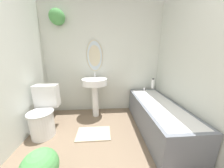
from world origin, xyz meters
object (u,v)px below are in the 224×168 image
Objects in this scene: toilet at (44,114)px; shampoo_bottle at (153,84)px; pedestal_sink at (95,87)px; bathtub at (157,116)px.

shampoo_bottle is at bearing 15.58° from toilet.
shampoo_bottle is (2.12, 0.59, 0.34)m from toilet.
pedestal_sink is (0.83, 0.50, 0.31)m from toilet.
bathtub is (1.96, -0.06, -0.08)m from toilet.
toilet reaches higher than shampoo_bottle.
pedestal_sink is at bearing -175.80° from shampoo_bottle.
pedestal_sink is 0.58× the size of bathtub.
toilet is at bearing -164.42° from shampoo_bottle.
pedestal_sink is 1.30m from shampoo_bottle.
toilet is 0.86× the size of pedestal_sink.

